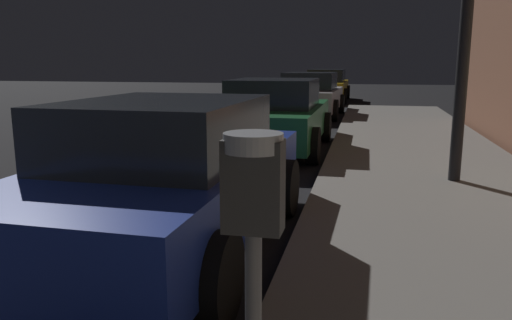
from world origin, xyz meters
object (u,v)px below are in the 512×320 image
parking_meter (253,237)px  car_blue (168,177)px  car_green (275,116)px  car_yellow_cab (327,85)px  car_silver (310,95)px

parking_meter → car_blue: bearing=117.3°
car_blue → car_green: (0.00, 5.61, -0.01)m
parking_meter → car_yellow_cab: 21.87m
car_silver → car_yellow_cab: (0.00, 6.86, 0.02)m
car_green → car_yellow_cab: bearing=90.0°
car_blue → car_green: size_ratio=0.98×
parking_meter → car_yellow_cab: size_ratio=0.30×
car_blue → car_silver: size_ratio=1.01×
car_green → car_yellow_cab: 13.40m
car_yellow_cab → car_silver: bearing=-90.0°
car_blue → car_yellow_cab: same height
car_green → car_silver: (-0.00, 6.54, 0.01)m
car_green → parking_meter: bearing=-80.2°
car_green → car_silver: size_ratio=1.03×
parking_meter → car_silver: parking_meter is taller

